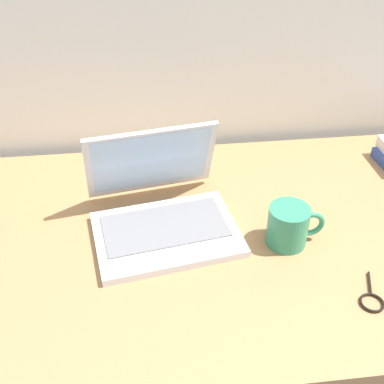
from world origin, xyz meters
name	(u,v)px	position (x,y,z in m)	size (l,w,h in m)	color
desk	(217,238)	(0.00, 0.00, 0.01)	(1.60, 0.76, 0.03)	#A87A4C
laptop	(161,208)	(-0.12, 0.05, 0.08)	(0.35, 0.33, 0.21)	silver
coffee_mug	(289,225)	(0.15, -0.04, 0.08)	(0.13, 0.09, 0.09)	#338C66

